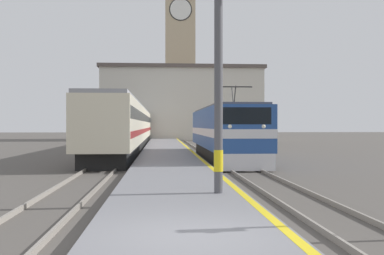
% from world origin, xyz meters
% --- Properties ---
extents(ground_plane, '(200.00, 200.00, 0.00)m').
position_xyz_m(ground_plane, '(0.00, 30.00, 0.00)').
color(ground_plane, '#514C47').
extents(platform, '(3.76, 140.00, 0.35)m').
position_xyz_m(platform, '(0.00, 25.00, 0.18)').
color(platform, slate).
rests_on(platform, ground).
extents(rail_track_near, '(2.83, 140.00, 0.16)m').
position_xyz_m(rail_track_near, '(3.50, 25.00, 0.03)').
color(rail_track_near, '#514C47').
rests_on(rail_track_near, ground).
extents(rail_track_far, '(2.84, 140.00, 0.16)m').
position_xyz_m(rail_track_far, '(-3.39, 25.00, 0.03)').
color(rail_track_far, '#514C47').
rests_on(rail_track_far, ground).
extents(locomotive_train, '(2.92, 15.13, 4.37)m').
position_xyz_m(locomotive_train, '(3.50, 20.48, 1.75)').
color(locomotive_train, black).
rests_on(locomotive_train, ground).
extents(passenger_train, '(2.92, 45.32, 3.93)m').
position_xyz_m(passenger_train, '(-3.39, 35.92, 2.12)').
color(passenger_train, black).
rests_on(passenger_train, ground).
extents(catenary_mast, '(2.70, 0.26, 7.90)m').
position_xyz_m(catenary_mast, '(1.21, 4.75, 4.33)').
color(catenary_mast, '#4C4C51').
rests_on(catenary_mast, platform).
extents(clock_tower, '(5.84, 5.84, 27.79)m').
position_xyz_m(clock_tower, '(2.60, 64.77, 14.83)').
color(clock_tower, tan).
rests_on(clock_tower, ground).
extents(station_building, '(23.85, 7.00, 10.86)m').
position_xyz_m(station_building, '(2.60, 58.46, 5.46)').
color(station_building, beige).
rests_on(station_building, ground).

